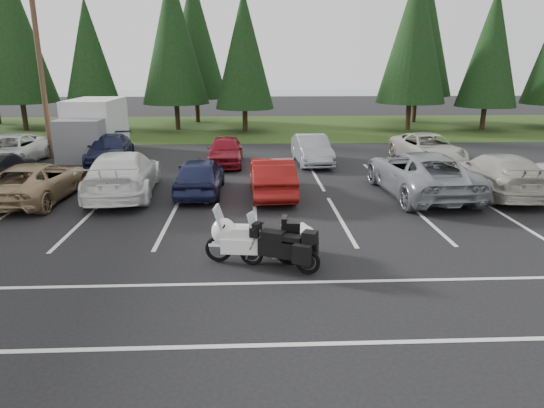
{
  "coord_description": "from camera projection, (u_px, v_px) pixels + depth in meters",
  "views": [
    {
      "loc": [
        0.4,
        -13.45,
        4.76
      ],
      "look_at": [
        0.96,
        -0.5,
        0.98
      ],
      "focal_mm": 32.0,
      "sensor_mm": 36.0,
      "label": 1
    }
  ],
  "objects": [
    {
      "name": "box_truck",
      "position": [
        91.0,
        128.0,
        25.46
      ],
      "size": [
        2.4,
        5.6,
        2.9
      ],
      "primitive_type": null,
      "color": "silver",
      "rests_on": "ground"
    },
    {
      "name": "car_near_2",
      "position": [
        37.0,
        181.0,
        17.31
      ],
      "size": [
        2.5,
        5.04,
        1.37
      ],
      "primitive_type": "imported",
      "rotation": [
        0.0,
        0.0,
        3.1
      ],
      "color": "tan",
      "rests_on": "ground"
    },
    {
      "name": "stall_markings",
      "position": [
        240.0,
        211.0,
        16.13
      ],
      "size": [
        32.0,
        16.0,
        0.01
      ],
      "primitive_type": "cube",
      "color": "silver",
      "rests_on": "ground"
    },
    {
      "name": "conifer_back_b",
      "position": [
        194.0,
        37.0,
        38.52
      ],
      "size": [
        4.97,
        4.97,
        11.58
      ],
      "color": "#332316",
      "rests_on": "ground"
    },
    {
      "name": "adventure_motorcycle",
      "position": [
        279.0,
        243.0,
        11.42
      ],
      "size": [
        2.38,
        1.65,
        1.38
      ],
      "primitive_type": null,
      "rotation": [
        0.0,
        0.0,
        -0.42
      ],
      "color": "black",
      "rests_on": "ground"
    },
    {
      "name": "conifer_7",
      "position": [
        492.0,
        47.0,
        34.23
      ],
      "size": [
        4.27,
        4.27,
        9.94
      ],
      "color": "#332316",
      "rests_on": "ground"
    },
    {
      "name": "conifer_3",
      "position": [
        89.0,
        55.0,
        32.82
      ],
      "size": [
        3.87,
        3.87,
        9.02
      ],
      "color": "#332316",
      "rests_on": "ground"
    },
    {
      "name": "grass_strip",
      "position": [
        246.0,
        127.0,
        37.23
      ],
      "size": [
        80.0,
        16.0,
        0.01
      ],
      "primitive_type": "cube",
      "color": "#1E3510",
      "rests_on": "ground"
    },
    {
      "name": "conifer_6",
      "position": [
        415.0,
        34.0,
        34.03
      ],
      "size": [
        4.93,
        4.93,
        11.48
      ],
      "color": "#332316",
      "rests_on": "ground"
    },
    {
      "name": "conifer_back_c",
      "position": [
        421.0,
        27.0,
        38.4
      ],
      "size": [
        5.5,
        5.5,
        12.81
      ],
      "color": "#332316",
      "rests_on": "ground"
    },
    {
      "name": "conifer_4",
      "position": [
        173.0,
        37.0,
        34.13
      ],
      "size": [
        4.8,
        4.8,
        11.17
      ],
      "color": "#332316",
      "rests_on": "ground"
    },
    {
      "name": "car_near_6",
      "position": [
        420.0,
        173.0,
        18.0
      ],
      "size": [
        3.06,
        6.06,
        1.64
      ],
      "primitive_type": "imported",
      "rotation": [
        0.0,
        0.0,
        3.2
      ],
      "color": "gray",
      "rests_on": "ground"
    },
    {
      "name": "car_far_2",
      "position": [
        225.0,
        151.0,
        23.34
      ],
      "size": [
        1.64,
        4.07,
        1.39
      ],
      "primitive_type": "imported",
      "rotation": [
        0.0,
        0.0,
        0.0
      ],
      "color": "maroon",
      "rests_on": "ground"
    },
    {
      "name": "conifer_2",
      "position": [
        12.0,
        30.0,
        33.46
      ],
      "size": [
        5.1,
        5.1,
        11.89
      ],
      "color": "#332316",
      "rests_on": "ground"
    },
    {
      "name": "car_near_7",
      "position": [
        498.0,
        174.0,
        18.12
      ],
      "size": [
        2.52,
        5.45,
        1.54
      ],
      "primitive_type": "imported",
      "rotation": [
        0.0,
        0.0,
        3.07
      ],
      "color": "#B0ADA2",
      "rests_on": "ground"
    },
    {
      "name": "car_far_0",
      "position": [
        8.0,
        151.0,
        23.07
      ],
      "size": [
        2.65,
        5.39,
        1.47
      ],
      "primitive_type": "imported",
      "rotation": [
        0.0,
        0.0,
        0.04
      ],
      "color": "white",
      "rests_on": "ground"
    },
    {
      "name": "car_near_5",
      "position": [
        272.0,
        177.0,
        17.9
      ],
      "size": [
        1.67,
        4.4,
        1.43
      ],
      "primitive_type": "imported",
      "rotation": [
        0.0,
        0.0,
        3.18
      ],
      "color": "maroon",
      "rests_on": "ground"
    },
    {
      "name": "car_far_1",
      "position": [
        110.0,
        150.0,
        23.75
      ],
      "size": [
        2.35,
        4.82,
        1.35
      ],
      "primitive_type": "imported",
      "rotation": [
        0.0,
        0.0,
        0.1
      ],
      "color": "#161A37",
      "rests_on": "ground"
    },
    {
      "name": "utility_pole",
      "position": [
        40.0,
        64.0,
        23.98
      ],
      "size": [
        1.6,
        0.26,
        9.0
      ],
      "color": "#473321",
      "rests_on": "ground"
    },
    {
      "name": "car_far_4",
      "position": [
        428.0,
        149.0,
        23.86
      ],
      "size": [
        2.78,
        5.27,
        1.41
      ],
      "primitive_type": "imported",
      "rotation": [
        0.0,
        0.0,
        0.09
      ],
      "color": "#BBB7AB",
      "rests_on": "ground"
    },
    {
      "name": "car_far_3",
      "position": [
        312.0,
        150.0,
        23.59
      ],
      "size": [
        1.72,
        4.29,
        1.39
      ],
      "primitive_type": "imported",
      "rotation": [
        0.0,
        0.0,
        0.06
      ],
      "color": "gray",
      "rests_on": "ground"
    },
    {
      "name": "cargo_trailer",
      "position": [
        289.0,
        243.0,
        12.24
      ],
      "size": [
        1.86,
        1.39,
        0.76
      ],
      "primitive_type": null,
      "rotation": [
        0.0,
        0.0,
        0.31
      ],
      "color": "silver",
      "rests_on": "ground"
    },
    {
      "name": "car_near_4",
      "position": [
        200.0,
        176.0,
        18.11
      ],
      "size": [
        1.73,
        4.19,
        1.42
      ],
      "primitive_type": "imported",
      "rotation": [
        0.0,
        0.0,
        3.13
      ],
      "color": "#1C2146",
      "rests_on": "ground"
    },
    {
      "name": "touring_motorcycle",
      "position": [
        253.0,
        235.0,
        11.8
      ],
      "size": [
        2.73,
        1.14,
        1.47
      ],
      "primitive_type": null,
      "rotation": [
        0.0,
        0.0,
        -0.13
      ],
      "color": "white",
      "rests_on": "ground"
    },
    {
      "name": "ground",
      "position": [
        239.0,
        232.0,
        14.21
      ],
      "size": [
        120.0,
        120.0,
        0.0
      ],
      "primitive_type": "plane",
      "color": "black",
      "rests_on": "ground"
    },
    {
      "name": "car_near_3",
      "position": [
        123.0,
        173.0,
        17.93
      ],
      "size": [
        2.77,
        5.86,
        1.65
      ],
      "primitive_type": "imported",
      "rotation": [
        0.0,
        0.0,
        3.22
      ],
      "color": "white",
      "rests_on": "ground"
    },
    {
      "name": "conifer_5",
      "position": [
        244.0,
        50.0,
        33.35
      ],
      "size": [
        4.14,
        4.14,
        9.63
      ],
      "color": "#332316",
      "rests_on": "ground"
    },
    {
      "name": "lake_water",
      "position": [
        276.0,
        99.0,
        67.13
      ],
      "size": [
        70.0,
        50.0,
        0.02
      ],
      "primitive_type": "cube",
      "color": "gray",
      "rests_on": "ground"
    }
  ]
}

